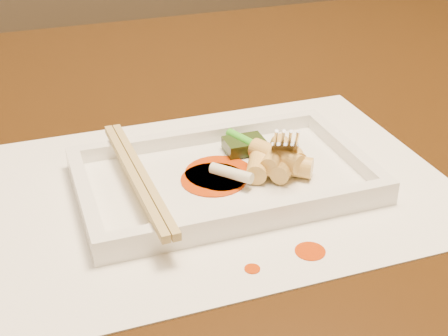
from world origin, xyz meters
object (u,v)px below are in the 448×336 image
object	(u,v)px
placemat	(224,186)
fork	(291,84)
chopstick_a	(133,176)
table	(257,211)
plate_base	(224,181)

from	to	relation	value
placemat	fork	distance (m)	0.11
placemat	chopstick_a	size ratio (longest dim) A/B	2.05
fork	chopstick_a	bearing A→B (deg)	-173.25
table	placemat	world-z (taller)	placemat
table	chopstick_a	distance (m)	0.22
plate_base	fork	bearing A→B (deg)	14.42
placemat	fork	size ratio (longest dim) A/B	2.86
table	plate_base	world-z (taller)	plate_base
placemat	plate_base	distance (m)	0.00
plate_base	fork	distance (m)	0.11
table	chopstick_a	xyz separation A→B (m)	(-0.16, -0.09, 0.13)
table	chopstick_a	size ratio (longest dim) A/B	7.17
placemat	table	bearing A→B (deg)	51.71
chopstick_a	fork	xyz separation A→B (m)	(0.15, 0.02, 0.06)
table	fork	distance (m)	0.20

